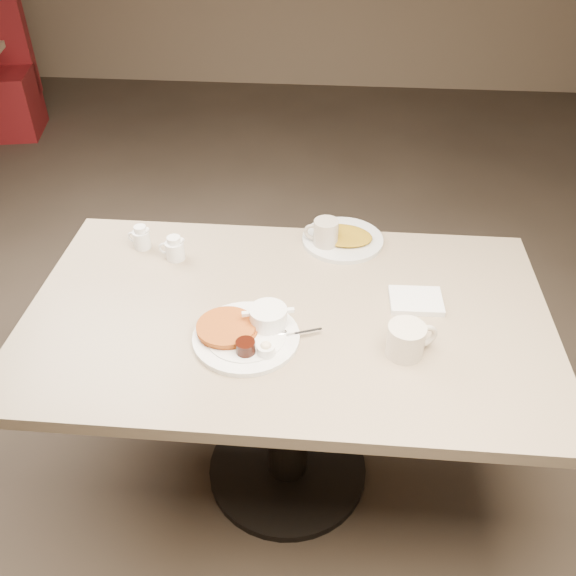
# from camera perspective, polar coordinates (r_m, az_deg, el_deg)

# --- Properties ---
(room) EXTENTS (7.04, 8.04, 2.84)m
(room) POSITION_cam_1_polar(r_m,az_deg,el_deg) (1.43, -0.07, 18.19)
(room) COLOR #4C3F33
(room) RESTS_ON ground
(diner_table) EXTENTS (1.50, 0.90, 0.75)m
(diner_table) POSITION_cam_1_polar(r_m,az_deg,el_deg) (1.87, -0.05, -6.19)
(diner_table) COLOR tan
(diner_table) RESTS_ON ground
(main_plate) EXTENTS (0.38, 0.35, 0.07)m
(main_plate) POSITION_cam_1_polar(r_m,az_deg,el_deg) (1.66, -3.76, -3.99)
(main_plate) COLOR white
(main_plate) RESTS_ON diner_table
(coffee_mug_near) EXTENTS (0.15, 0.13, 0.09)m
(coffee_mug_near) POSITION_cam_1_polar(r_m,az_deg,el_deg) (1.63, 11.03, -4.73)
(coffee_mug_near) COLOR beige
(coffee_mug_near) RESTS_ON diner_table
(napkin) EXTENTS (0.15, 0.13, 0.02)m
(napkin) POSITION_cam_1_polar(r_m,az_deg,el_deg) (1.82, 11.82, -1.16)
(napkin) COLOR white
(napkin) RESTS_ON diner_table
(coffee_mug_far) EXTENTS (0.12, 0.10, 0.10)m
(coffee_mug_far) POSITION_cam_1_polar(r_m,az_deg,el_deg) (2.00, 3.47, 5.02)
(coffee_mug_far) COLOR #B6AB99
(coffee_mug_far) RESTS_ON diner_table
(creamer_left) EXTENTS (0.09, 0.08, 0.08)m
(creamer_left) POSITION_cam_1_polar(r_m,az_deg,el_deg) (1.98, -10.52, 3.61)
(creamer_left) COLOR white
(creamer_left) RESTS_ON diner_table
(creamer_right) EXTENTS (0.09, 0.07, 0.08)m
(creamer_right) POSITION_cam_1_polar(r_m,az_deg,el_deg) (2.06, -13.50, 4.56)
(creamer_right) COLOR white
(creamer_right) RESTS_ON diner_table
(hash_plate) EXTENTS (0.31, 0.31, 0.04)m
(hash_plate) POSITION_cam_1_polar(r_m,az_deg,el_deg) (2.05, 5.11, 4.63)
(hash_plate) COLOR silver
(hash_plate) RESTS_ON diner_table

